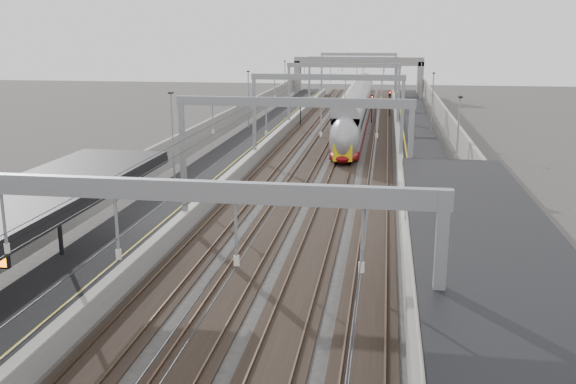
% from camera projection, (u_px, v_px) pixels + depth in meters
% --- Properties ---
extents(platform_left, '(4.00, 120.00, 1.00)m').
position_uv_depth(platform_left, '(243.00, 149.00, 59.34)').
color(platform_left, black).
rests_on(platform_left, ground).
extents(platform_right, '(4.00, 120.00, 1.00)m').
position_uv_depth(platform_right, '(419.00, 154.00, 57.00)').
color(platform_right, black).
rests_on(platform_right, ground).
extents(tracks, '(11.40, 140.00, 0.20)m').
position_uv_depth(tracks, '(329.00, 156.00, 58.28)').
color(tracks, black).
rests_on(tracks, ground).
extents(overhead_line, '(13.00, 140.00, 6.60)m').
position_uv_depth(overhead_line, '(336.00, 83.00, 63.15)').
color(overhead_line, gray).
rests_on(overhead_line, platform_left).
extents(canopy_right, '(4.40, 30.00, 4.24)m').
position_uv_depth(canopy_right, '(508.00, 282.00, 15.59)').
color(canopy_right, black).
rests_on(canopy_right, platform_right).
extents(overbridge, '(22.00, 2.20, 6.90)m').
position_uv_depth(overbridge, '(358.00, 66.00, 109.76)').
color(overbridge, gray).
rests_on(overbridge, ground).
extents(wall_left, '(0.30, 120.00, 3.20)m').
position_uv_depth(wall_left, '(209.00, 136.00, 59.55)').
color(wall_left, gray).
rests_on(wall_left, ground).
extents(wall_right, '(0.30, 120.00, 3.20)m').
position_uv_depth(wall_right, '(457.00, 142.00, 56.27)').
color(wall_right, gray).
rests_on(wall_right, ground).
extents(train, '(2.57, 46.89, 4.07)m').
position_uv_depth(train, '(356.00, 113.00, 73.96)').
color(train, maroon).
rests_on(train, ground).
extents(signal_green, '(0.32, 0.32, 3.48)m').
position_uv_depth(signal_green, '(300.00, 106.00, 76.71)').
color(signal_green, black).
rests_on(signal_green, ground).
extents(signal_red_near, '(0.32, 0.32, 3.48)m').
position_uv_depth(signal_red_near, '(372.00, 104.00, 79.51)').
color(signal_red_near, black).
rests_on(signal_red_near, ground).
extents(signal_red_far, '(0.32, 0.32, 3.48)m').
position_uv_depth(signal_red_far, '(390.00, 99.00, 85.29)').
color(signal_red_far, black).
rests_on(signal_red_far, ground).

